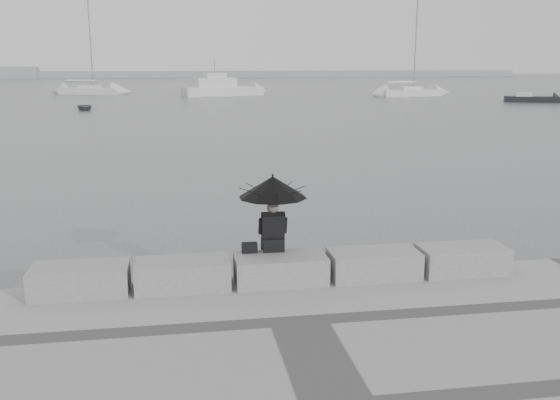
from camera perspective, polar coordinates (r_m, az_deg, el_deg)
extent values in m
plane|color=#4D5053|center=(11.70, -0.31, -9.12)|extent=(360.00, 360.00, 0.00)
cube|color=slate|center=(11.02, -17.81, -6.99)|extent=(1.60, 0.80, 0.50)
cube|color=slate|center=(10.89, -8.88, -6.75)|extent=(1.60, 0.80, 0.50)
cube|color=slate|center=(11.02, 0.05, -6.36)|extent=(1.60, 0.80, 0.50)
cube|color=slate|center=(11.40, 8.55, -5.84)|extent=(1.60, 0.80, 0.50)
cube|color=slate|center=(12.02, 16.33, -5.25)|extent=(1.60, 0.80, 0.50)
sphere|color=#726056|center=(11.07, -0.67, -0.71)|extent=(0.21, 0.21, 0.21)
cylinder|color=black|center=(11.05, -0.66, -0.37)|extent=(0.02, 0.02, 1.00)
cone|color=black|center=(10.98, -0.67, 1.21)|extent=(1.22, 1.22, 0.38)
sphere|color=black|center=(10.94, -0.67, 2.29)|extent=(0.04, 0.04, 0.04)
cube|color=black|center=(11.11, -2.80, -4.38)|extent=(0.27, 0.16, 0.18)
cube|color=#939598|center=(165.77, -8.88, 11.29)|extent=(180.00, 6.00, 1.60)
cube|color=silver|center=(86.05, -16.97, 9.46)|extent=(8.05, 4.33, 0.90)
cube|color=silver|center=(86.03, -17.00, 9.86)|extent=(3.02, 2.25, 0.50)
cylinder|color=gray|center=(86.00, -17.25, 13.75)|extent=(0.16, 0.16, 12.00)
cylinder|color=gray|center=(86.01, -17.03, 10.29)|extent=(4.20, 1.23, 0.10)
cube|color=silver|center=(79.51, 11.80, 9.52)|extent=(8.20, 3.77, 0.90)
cube|color=silver|center=(79.48, 11.82, 9.96)|extent=(3.01, 2.07, 0.50)
cylinder|color=gray|center=(79.44, 12.01, 14.17)|extent=(0.16, 0.16, 12.00)
cylinder|color=gray|center=(79.45, 11.84, 10.42)|extent=(4.39, 0.89, 0.10)
cube|color=silver|center=(79.30, -5.25, 9.84)|extent=(10.44, 5.63, 1.20)
cube|color=silver|center=(79.26, -5.26, 10.63)|extent=(5.46, 3.58, 1.20)
cube|color=silver|center=(79.23, -5.28, 11.28)|extent=(2.87, 2.27, 0.60)
cylinder|color=gray|center=(79.21, -5.29, 12.07)|extent=(0.08, 0.08, 1.60)
cube|color=black|center=(71.92, 22.01, 8.50)|extent=(5.64, 3.60, 0.70)
cube|color=silver|center=(71.90, 22.04, 8.89)|extent=(1.97, 1.74, 0.50)
imported|color=slate|center=(58.94, -17.45, 8.11)|extent=(3.09, 1.80, 0.49)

